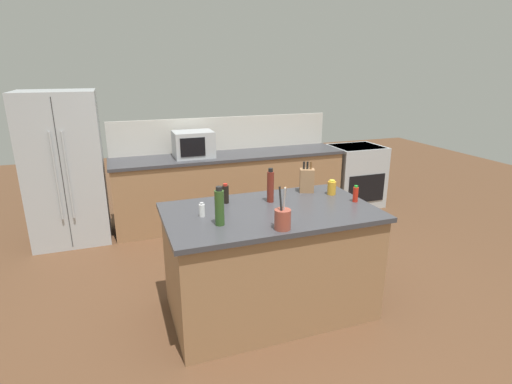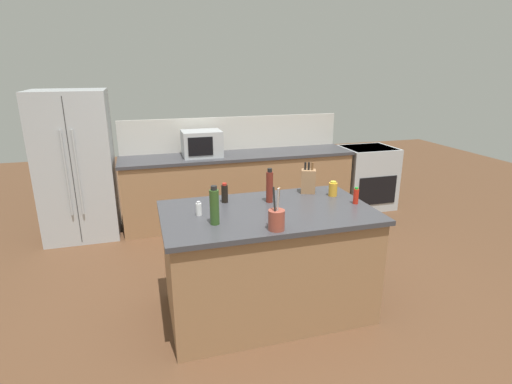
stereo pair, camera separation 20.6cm
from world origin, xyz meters
name	(u,v)px [view 1 (the left image)]	position (x,y,z in m)	size (l,w,h in m)	color
ground_plane	(269,309)	(0.00, 0.00, 0.00)	(14.00, 14.00, 0.00)	brown
back_counter_run	(231,188)	(0.30, 2.20, 0.47)	(3.13, 0.66, 0.94)	#936B47
wall_backsplash	(224,134)	(0.30, 2.52, 1.17)	(3.09, 0.03, 0.46)	beige
kitchen_island	(270,261)	(0.00, 0.00, 0.47)	(1.73, 1.01, 0.94)	#936B47
refrigerator	(65,169)	(-1.74, 2.25, 0.90)	(0.86, 0.75, 1.81)	#ADB2B7
range_oven	(355,175)	(2.28, 2.20, 0.47)	(0.76, 0.65, 0.92)	#ADB2B7
microwave	(193,144)	(-0.19, 2.20, 1.11)	(0.50, 0.39, 0.34)	#ADB2B7
knife_block	(307,180)	(0.50, 0.35, 1.05)	(0.16, 0.14, 0.29)	#936B47
utensil_crock	(283,219)	(-0.07, -0.41, 1.02)	(0.12, 0.12, 0.32)	brown
vinegar_bottle	(270,186)	(0.08, 0.19, 1.08)	(0.06, 0.06, 0.30)	maroon
hot_sauce_bottle	(356,194)	(0.77, -0.06, 1.01)	(0.05, 0.05, 0.15)	red
olive_oil_bottle	(219,207)	(-0.47, -0.17, 1.08)	(0.07, 0.07, 0.30)	#2D4C1E
honey_jar	(332,188)	(0.68, 0.20, 1.00)	(0.08, 0.08, 0.14)	gold
soy_sauce_bottle	(226,194)	(-0.30, 0.29, 1.02)	(0.06, 0.06, 0.17)	black
salt_shaker	(202,210)	(-0.56, 0.04, 0.99)	(0.05, 0.05, 0.12)	silver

